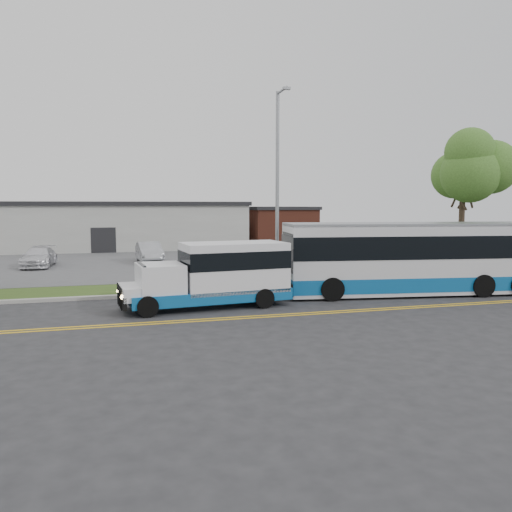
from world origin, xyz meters
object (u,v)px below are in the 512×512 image
object	(u,v)px
tree_east	(464,166)
parked_car_a	(149,252)
parked_car_b	(39,257)
transit_bus	(412,258)
shuttle_bus	(218,273)
streetlight_near	(278,181)

from	to	relation	value
tree_east	parked_car_a	world-z (taller)	tree_east
tree_east	parked_car_b	world-z (taller)	tree_east
tree_east	transit_bus	xyz separation A→B (m)	(-5.82, -4.23, -4.56)
shuttle_bus	parked_car_b	bearing A→B (deg)	114.74
streetlight_near	shuttle_bus	world-z (taller)	streetlight_near
shuttle_bus	parked_car_a	bearing A→B (deg)	90.89
parked_car_a	streetlight_near	bearing A→B (deg)	-67.43
transit_bus	parked_car_a	bearing A→B (deg)	133.48
streetlight_near	parked_car_a	distance (m)	13.33
tree_east	parked_car_b	xyz separation A→B (m)	(-23.73, 10.25, -5.48)
transit_bus	parked_car_b	distance (m)	23.05
parked_car_b	tree_east	bearing A→B (deg)	-20.87
parked_car_a	shuttle_bus	bearing A→B (deg)	-87.91
transit_bus	parked_car_b	size ratio (longest dim) A/B	2.76
streetlight_near	shuttle_bus	bearing A→B (deg)	-131.21
parked_car_a	parked_car_b	bearing A→B (deg)	-179.10
parked_car_b	transit_bus	bearing A→B (deg)	-36.45
shuttle_bus	parked_car_b	distance (m)	17.40
shuttle_bus	parked_car_a	size ratio (longest dim) A/B	1.59
transit_bus	parked_car_b	world-z (taller)	transit_bus
parked_car_a	tree_east	bearing A→B (deg)	-37.67
transit_bus	parked_car_b	xyz separation A→B (m)	(-17.91, 14.48, -0.91)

